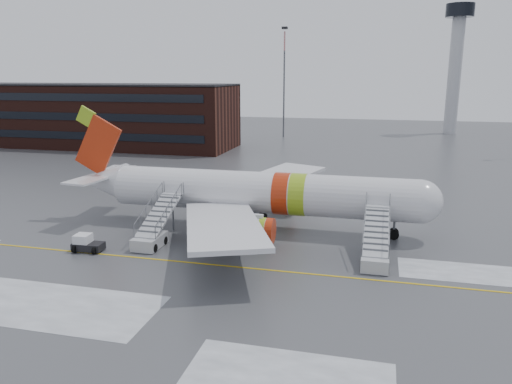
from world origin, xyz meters
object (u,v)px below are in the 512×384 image
(airstair_aft, at_px, (153,232))
(pushback_tug, at_px, (86,244))
(airliner, at_px, (251,193))
(airstair_fwd, at_px, (375,251))

(airstair_aft, bearing_deg, pushback_tug, -149.14)
(airstair_aft, bearing_deg, airliner, 43.45)
(airliner, relative_size, airstair_aft, 4.55)
(pushback_tug, bearing_deg, airstair_fwd, 6.89)
(airliner, distance_m, airstair_aft, 9.79)
(airstair_fwd, xyz_separation_m, pushback_tug, (-22.99, -2.78, -0.45))
(airstair_fwd, bearing_deg, airliner, 150.27)
(airliner, bearing_deg, pushback_tug, -141.11)
(airstair_fwd, relative_size, pushback_tug, 3.06)
(airstair_aft, distance_m, pushback_tug, 5.43)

